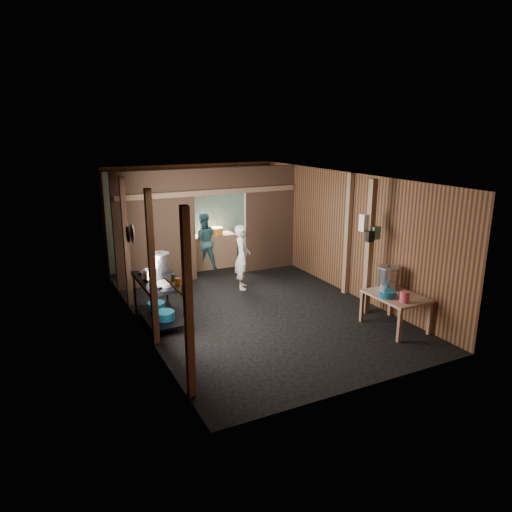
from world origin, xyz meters
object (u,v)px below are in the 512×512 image
stock_pot (388,278)px  stove_pot_large (160,262)px  prep_table (395,311)px  pink_bucket (405,297)px  cook (242,257)px  yellow_tub (217,231)px  gas_range (160,301)px

stock_pot → stove_pot_large: bearing=148.1°
prep_table → stock_pot: stock_pot is taller
pink_bucket → cook: 3.79m
yellow_tub → prep_table: bearing=-74.8°
prep_table → stock_pot: size_ratio=2.39×
prep_table → cook: size_ratio=0.73×
cook → gas_range: bearing=140.7°
gas_range → stove_pot_large: (0.17, 0.52, 0.59)m
gas_range → prep_table: gas_range is taller
prep_table → cook: bearing=115.5°
gas_range → cook: bearing=27.2°
stove_pot_large → pink_bucket: 4.51m
gas_range → prep_table: 4.25m
stock_pot → pink_bucket: stock_pot is taller
stock_pot → cook: cook is taller
gas_range → yellow_tub: bearing=52.1°
stove_pot_large → yellow_tub: size_ratio=1.14×
stove_pot_large → stock_pot: bearing=-31.9°
prep_table → yellow_tub: 5.29m
gas_range → yellow_tub: yellow_tub is taller
cook → stock_pot: bearing=-127.0°
gas_range → pink_bucket: gas_range is taller
gas_range → cook: 2.47m
stock_pot → gas_range: bearing=155.4°
gas_range → prep_table: (3.71, -2.08, -0.12)m
prep_table → pink_bucket: size_ratio=5.50×
gas_range → stock_pot: bearing=-24.6°
stock_pot → prep_table: bearing=-105.1°
stove_pot_large → pink_bucket: size_ratio=1.89×
stove_pot_large → prep_table: bearing=-36.3°
yellow_tub → cook: size_ratio=0.22×
stock_pot → yellow_tub: size_ratio=1.40×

